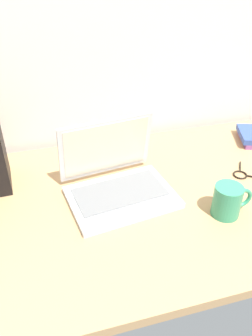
{
  "coord_description": "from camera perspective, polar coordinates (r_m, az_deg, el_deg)",
  "views": [
    {
      "loc": [
        -0.23,
        -0.77,
        0.69
      ],
      "look_at": [
        -0.01,
        0.0,
        0.15
      ],
      "focal_mm": 36.67,
      "sensor_mm": 36.0,
      "label": 1
    }
  ],
  "objects": [
    {
      "name": "coffee_mug",
      "position": [
        1.0,
        16.62,
        -5.23
      ],
      "size": [
        0.12,
        0.08,
        0.1
      ],
      "color": "#338C66",
      "rests_on": "desk"
    },
    {
      "name": "desk",
      "position": [
        1.05,
        0.56,
        -6.03
      ],
      "size": [
        1.6,
        0.76,
        0.03
      ],
      "color": "tan",
      "rests_on": "ground"
    },
    {
      "name": "laptop",
      "position": [
        1.05,
        -1.66,
        -1.92
      ],
      "size": [
        0.34,
        0.3,
        0.22
      ],
      "color": "silver",
      "rests_on": "desk"
    },
    {
      "name": "eyeglasses",
      "position": [
        1.21,
        19.94,
        -1.18
      ],
      "size": [
        0.13,
        0.14,
        0.01
      ],
      "color": "black",
      "rests_on": "desk"
    }
  ]
}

